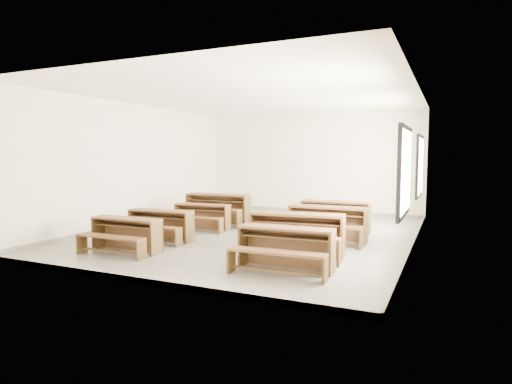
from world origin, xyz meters
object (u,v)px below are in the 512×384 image
at_px(desk_set_2, 202,215).
at_px(desk_set_5, 296,231).
at_px(desk_set_4, 285,245).
at_px(desk_set_7, 335,214).
at_px(desk_set_6, 327,221).
at_px(desk_set_0, 125,232).
at_px(desk_set_3, 217,206).
at_px(desk_set_1, 160,223).

bearing_deg(desk_set_2, desk_set_5, -33.99).
height_order(desk_set_4, desk_set_7, desk_set_7).
relative_size(desk_set_2, desk_set_5, 0.80).
bearing_deg(desk_set_4, desk_set_5, 97.29).
bearing_deg(desk_set_6, desk_set_0, -142.52).
height_order(desk_set_5, desk_set_7, desk_set_5).
bearing_deg(desk_set_3, desk_set_4, -51.00).
distance_m(desk_set_4, desk_set_6, 2.54).
relative_size(desk_set_4, desk_set_5, 0.86).
distance_m(desk_set_3, desk_set_6, 3.59).
distance_m(desk_set_2, desk_set_6, 3.25).
height_order(desk_set_0, desk_set_1, desk_set_1).
distance_m(desk_set_0, desk_set_3, 3.75).
distance_m(desk_set_5, desk_set_6, 1.51).
relative_size(desk_set_4, desk_set_7, 0.96).
height_order(desk_set_2, desk_set_6, desk_set_6).
relative_size(desk_set_1, desk_set_4, 0.95).
relative_size(desk_set_2, desk_set_6, 0.87).
distance_m(desk_set_0, desk_set_1, 1.17).
height_order(desk_set_2, desk_set_3, desk_set_3).
distance_m(desk_set_0, desk_set_4, 3.28).
distance_m(desk_set_0, desk_set_6, 4.17).
height_order(desk_set_4, desk_set_5, desk_set_5).
bearing_deg(desk_set_0, desk_set_7, 49.71).
bearing_deg(desk_set_7, desk_set_0, -129.97).
bearing_deg(desk_set_6, desk_set_7, 95.59).
distance_m(desk_set_6, desk_set_7, 1.20).
bearing_deg(desk_set_3, desk_set_2, -85.36).
xyz_separation_m(desk_set_0, desk_set_7, (3.15, 3.77, 0.05)).
relative_size(desk_set_0, desk_set_3, 0.80).
xyz_separation_m(desk_set_0, desk_set_5, (3.10, 1.07, 0.08)).
relative_size(desk_set_3, desk_set_5, 0.99).
bearing_deg(desk_set_4, desk_set_2, 137.92).
relative_size(desk_set_4, desk_set_6, 0.94).
bearing_deg(desk_set_3, desk_set_7, -2.94).
bearing_deg(desk_set_5, desk_set_7, 82.59).
height_order(desk_set_5, desk_set_6, desk_set_5).
distance_m(desk_set_1, desk_set_5, 3.17).
height_order(desk_set_1, desk_set_4, desk_set_4).
bearing_deg(desk_set_6, desk_set_4, -90.74).
distance_m(desk_set_1, desk_set_4, 3.53).
height_order(desk_set_4, desk_set_6, desk_set_6).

